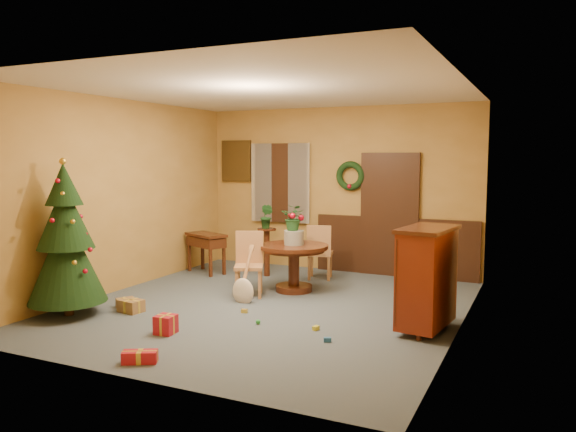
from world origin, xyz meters
The scene contains 21 objects.
room_envelope centered at (0.21, 2.70, 1.12)m, with size 5.50×5.50×5.50m.
dining_table centered at (-0.05, 0.96, 0.50)m, with size 1.04×1.04×0.71m.
urn centered at (-0.05, 0.96, 0.82)m, with size 0.29×0.29×0.22m, color slate.
centerpiece_plant centered at (-0.05, 0.96, 1.12)m, with size 0.35×0.31×0.39m, color #1E4C23.
chair_near centered at (-0.55, 0.47, 0.50)m, with size 0.54×0.54×0.94m.
chair_far centered at (0.00, 1.88, 0.49)m, with size 0.49×0.49×0.92m.
guitar centered at (-0.42, 0.05, 0.39)m, with size 0.33×0.16×0.78m, color beige, non-canonical shape.
plant_stand centered at (-0.92, 1.76, 0.51)m, with size 0.32×0.32×0.82m.
stand_plant centered at (-0.92, 1.76, 1.03)m, with size 0.23×0.18×0.41m, color #19471E.
christmas_tree centered at (-2.15, -1.44, 0.96)m, with size 0.98×0.98×2.02m.
writing_desk centered at (-2.00, 1.55, 0.52)m, with size 0.87×0.67×0.70m.
sideboard centered at (2.15, -0.17, 0.65)m, with size 0.63×1.01×1.22m.
gift_a centered at (-1.52, -0.99, 0.08)m, with size 0.33×0.26×0.17m.
gift_b centered at (-0.54, -1.54, 0.11)m, with size 0.23×0.23×0.22m.
gift_c centered at (-1.74, -0.84, 0.06)m, with size 0.26×0.28×0.13m.
gift_d centered at (-0.21, -2.40, 0.06)m, with size 0.36×0.28×0.12m.
toy_a centered at (1.25, -1.03, 0.03)m, with size 0.08×0.05×0.05m, color #235897.
toy_b centered at (0.25, -0.78, 0.03)m, with size 0.06×0.06×0.06m, color green.
toy_c centered at (0.98, -0.69, 0.03)m, with size 0.08×0.05×0.05m, color gold.
toy_d centered at (1.67, 0.55, 0.03)m, with size 0.06×0.06×0.06m, color red.
toy_e centered at (-0.15, -0.40, 0.03)m, with size 0.08×0.05×0.05m, color gold.
Camera 1 is at (3.38, -6.65, 2.02)m, focal length 35.00 mm.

